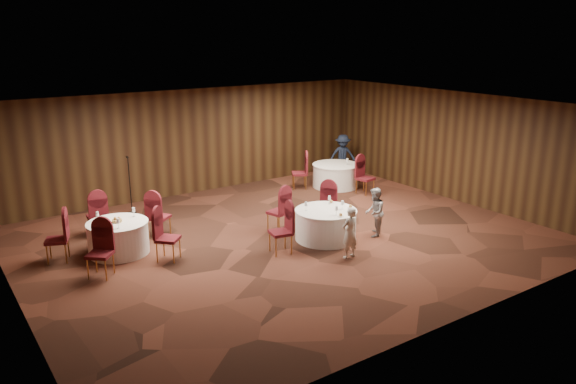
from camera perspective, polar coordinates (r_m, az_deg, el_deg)
ground at (r=13.70m, az=-0.21°, el=-4.75°), size 12.00×12.00×0.00m
room_shell at (r=13.13m, az=-0.22°, el=3.29°), size 12.00×12.00×12.00m
table_main at (r=13.58m, az=3.84°, el=-3.30°), size 1.49×1.49×0.74m
table_left at (r=13.28m, az=-16.85°, el=-4.43°), size 1.37×1.37×0.74m
table_right at (r=18.18m, az=4.86°, el=1.71°), size 1.50×1.50×0.74m
chairs_main at (r=13.81m, az=1.01°, el=-2.38°), size 2.93×1.87×1.00m
chairs_left at (r=13.26m, az=-16.99°, el=-3.90°), size 3.13×3.10×1.00m
chairs_right at (r=17.63m, az=4.47°, el=1.67°), size 1.95×2.33×1.00m
tabletop_main at (r=13.50m, az=4.75°, el=-1.38°), size 1.11×1.09×0.22m
tabletop_left at (r=13.15m, az=-17.00°, el=-2.60°), size 0.86×0.81×0.22m
tabletop_right at (r=18.00m, az=6.05°, el=3.25°), size 0.08×0.08×0.22m
mic_stand at (r=16.02m, az=-15.67°, el=-0.48°), size 0.24×0.24×1.61m
woman_a at (r=12.46m, az=6.29°, el=-4.14°), size 0.45×0.31×1.17m
woman_b at (r=13.86m, az=8.77°, el=-2.04°), size 0.75×0.73×1.22m
man_c at (r=19.46m, az=5.57°, el=3.71°), size 1.08×0.93×1.45m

